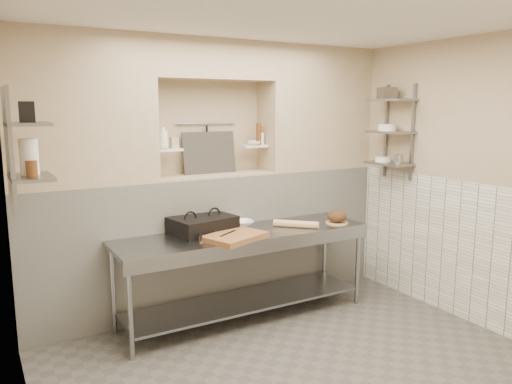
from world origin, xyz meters
TOP-DOWN VIEW (x-y plane):
  - floor at (0.00, 0.00)m, footprint 4.00×3.90m
  - ceiling at (0.00, 0.00)m, footprint 4.00×3.90m
  - wall_left at (-2.05, 0.00)m, footprint 0.10×3.90m
  - wall_right at (2.05, 0.00)m, footprint 0.10×3.90m
  - wall_back at (0.00, 2.00)m, footprint 4.00×0.10m
  - backwall_lower at (0.00, 1.75)m, footprint 4.00×0.40m
  - alcove_sill at (0.00, 1.75)m, footprint 1.30×0.40m
  - backwall_pillar_left at (-1.33, 1.75)m, footprint 1.35×0.40m
  - backwall_pillar_right at (1.33, 1.75)m, footprint 1.35×0.40m
  - backwall_header at (0.00, 1.75)m, footprint 1.30×0.40m
  - wainscot_left at (-1.99, 0.00)m, footprint 0.02×3.90m
  - wainscot_right at (1.99, 0.00)m, footprint 0.02×3.90m
  - alcove_shelf_left at (-0.50, 1.75)m, footprint 0.28×0.16m
  - alcove_shelf_right at (0.50, 1.75)m, footprint 0.28×0.16m
  - utensil_rail at (0.00, 1.92)m, footprint 0.70×0.02m
  - hanging_steel at (0.00, 1.90)m, footprint 0.02×0.02m
  - splash_panel at (0.00, 1.85)m, footprint 0.60×0.08m
  - shelf_rail_left_a at (-1.98, 1.25)m, footprint 0.03×0.03m
  - shelf_rail_left_b at (-1.98, 0.85)m, footprint 0.03×0.03m
  - wall_shelf_left_lower at (-1.84, 1.05)m, footprint 0.30×0.50m
  - wall_shelf_left_upper at (-1.84, 1.05)m, footprint 0.30×0.50m
  - shelf_rail_right_a at (1.98, 1.25)m, footprint 0.03×0.03m
  - shelf_rail_right_b at (1.98, 0.85)m, footprint 0.03×0.03m
  - wall_shelf_right_lower at (1.84, 1.05)m, footprint 0.30×0.50m
  - wall_shelf_right_mid at (1.84, 1.05)m, footprint 0.30×0.50m
  - wall_shelf_right_upper at (1.84, 1.05)m, footprint 0.30×0.50m
  - prep_table at (0.07, 1.18)m, footprint 2.60×0.70m
  - panini_press at (-0.30, 1.37)m, footprint 0.67×0.53m
  - cutting_board at (-0.14, 1.00)m, footprint 0.66×0.56m
  - knife_blade at (-0.18, 1.05)m, footprint 0.25×0.17m
  - tongs at (-0.49, 0.97)m, footprint 0.13×0.27m
  - mixing_bowl at (0.17, 1.44)m, footprint 0.27×0.27m
  - rolling_pin at (0.63, 1.10)m, footprint 0.38×0.38m
  - bread_board at (1.10, 1.03)m, footprint 0.24×0.24m
  - bread_loaf at (1.10, 1.03)m, footprint 0.21×0.21m
  - bottle_soap at (-0.56, 1.70)m, footprint 0.11×0.12m
  - jar_alcove at (-0.43, 1.74)m, footprint 0.07×0.07m
  - bowl_alcove at (0.47, 1.71)m, footprint 0.17×0.17m
  - condiment_a at (0.57, 1.76)m, footprint 0.05×0.05m
  - condiment_b at (0.55, 1.74)m, footprint 0.06×0.06m
  - condiment_c at (0.59, 1.75)m, footprint 0.08×0.08m
  - jug_left at (-1.84, 1.11)m, footprint 0.14×0.14m
  - jar_left at (-1.84, 0.98)m, footprint 0.08×0.08m
  - box_left_upper at (-1.84, 1.03)m, footprint 0.12×0.12m
  - bowl_right at (1.84, 1.14)m, footprint 0.18×0.18m
  - canister_right at (1.84, 0.90)m, footprint 0.10×0.10m
  - bowl_right_mid at (1.84, 1.10)m, footprint 0.20×0.20m
  - basket_right at (1.84, 1.13)m, footprint 0.23×0.25m

SIDE VIEW (x-z plane):
  - floor at x=0.00m, z-range -0.10..0.00m
  - prep_table at x=0.07m, z-range 0.19..1.09m
  - backwall_lower at x=0.00m, z-range 0.00..1.40m
  - wainscot_left at x=-1.99m, z-range 0.00..1.40m
  - wainscot_right at x=1.99m, z-range 0.00..1.40m
  - bread_board at x=1.10m, z-range 0.90..0.91m
  - cutting_board at x=-0.14m, z-range 0.90..0.95m
  - mixing_bowl at x=0.17m, z-range 0.90..0.96m
  - rolling_pin at x=0.63m, z-range 0.90..0.97m
  - knife_blade at x=-0.18m, z-range 0.95..0.95m
  - tongs at x=-0.49m, z-range 0.95..0.97m
  - bread_loaf at x=1.10m, z-range 0.91..1.04m
  - panini_press at x=-0.30m, z-range 0.90..1.06m
  - wall_left at x=-2.05m, z-range 0.00..2.80m
  - wall_right at x=2.05m, z-range 0.00..2.80m
  - wall_back at x=0.00m, z-range 0.00..2.80m
  - alcove_sill at x=0.00m, z-range 1.40..1.42m
  - wall_shelf_right_lower at x=1.84m, z-range 1.49..1.51m
  - bowl_right at x=1.84m, z-range 1.51..1.57m
  - canister_right at x=1.84m, z-range 1.51..1.61m
  - wall_shelf_left_lower at x=-1.84m, z-range 1.59..1.61m
  - splash_panel at x=0.00m, z-range 1.42..1.86m
  - jar_left at x=-1.84m, z-range 1.61..1.74m
  - alcove_shelf_left at x=-0.50m, z-range 1.69..1.71m
  - alcove_shelf_right at x=0.50m, z-range 1.69..1.71m
  - bowl_alcove at x=0.47m, z-range 1.71..1.76m
  - jug_left at x=-1.84m, z-range 1.61..1.89m
  - jar_alcove at x=-0.43m, z-range 1.71..1.82m
  - condiment_c at x=0.59m, z-range 1.71..1.84m
  - hanging_steel at x=0.00m, z-range 1.63..1.93m
  - shelf_rail_left_a at x=-1.98m, z-range 1.33..2.27m
  - shelf_rail_left_b at x=-1.98m, z-range 1.33..2.27m
  - condiment_a at x=0.57m, z-range 1.71..1.91m
  - condiment_b at x=0.55m, z-range 1.71..1.95m
  - bottle_soap at x=-0.56m, z-range 1.71..1.96m
  - shelf_rail_right_a at x=1.98m, z-range 1.33..2.38m
  - shelf_rail_right_b at x=1.98m, z-range 1.33..2.38m
  - wall_shelf_right_mid at x=1.84m, z-range 1.84..1.86m
  - bowl_right_mid at x=1.84m, z-range 1.86..1.94m
  - utensil_rail at x=0.00m, z-range 1.94..1.96m
  - wall_shelf_left_upper at x=-1.84m, z-range 1.99..2.01m
  - box_left_upper at x=-1.84m, z-range 2.01..2.17m
  - backwall_pillar_left at x=-1.33m, z-range 1.40..2.80m
  - backwall_pillar_right at x=1.33m, z-range 1.40..2.80m
  - wall_shelf_right_upper at x=1.84m, z-range 2.19..2.21m
  - basket_right at x=1.84m, z-range 2.21..2.34m
  - backwall_header at x=0.00m, z-range 2.40..2.80m
  - ceiling at x=0.00m, z-range 2.80..2.90m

